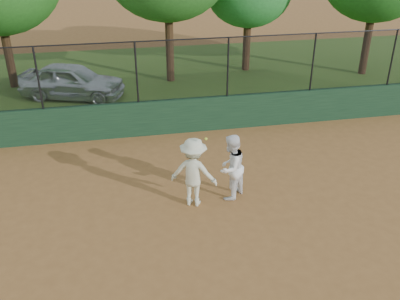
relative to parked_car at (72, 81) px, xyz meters
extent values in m
plane|color=#935E2F|center=(2.90, -10.23, -0.72)|extent=(80.00, 80.00, 0.00)
cube|color=#1B3C23|center=(2.90, -4.23, -0.12)|extent=(26.00, 0.20, 1.20)
cube|color=#32541A|center=(2.90, 1.77, -0.71)|extent=(36.00, 12.00, 0.01)
imported|color=silver|center=(0.00, 0.00, 0.00)|extent=(4.52, 3.04, 1.43)
imported|color=white|center=(4.41, -8.52, 0.17)|extent=(1.08, 1.08, 1.76)
imported|color=beige|center=(3.41, -8.65, 0.20)|extent=(1.35, 1.10, 1.83)
sphere|color=#C0DC30|center=(3.67, -8.92, 1.22)|extent=(0.07, 0.07, 0.07)
cube|color=black|center=(2.90, -4.23, 1.48)|extent=(26.00, 0.02, 2.00)
cylinder|color=black|center=(2.90, -4.23, 2.46)|extent=(26.00, 0.04, 0.04)
cylinder|color=black|center=(-0.60, -4.23, 1.48)|extent=(0.06, 0.06, 2.00)
cylinder|color=black|center=(2.40, -4.23, 1.48)|extent=(0.06, 0.06, 2.00)
cylinder|color=black|center=(5.40, -4.23, 1.48)|extent=(0.06, 0.06, 2.00)
cylinder|color=black|center=(8.40, -4.23, 1.48)|extent=(0.06, 0.06, 2.00)
cylinder|color=black|center=(11.40, -4.23, 1.48)|extent=(0.06, 0.06, 2.00)
cylinder|color=#3D2715|center=(-2.65, 1.96, 0.54)|extent=(0.36, 0.36, 2.50)
cylinder|color=#442B18|center=(4.23, 1.46, 0.73)|extent=(0.36, 0.36, 2.90)
cylinder|color=#412715|center=(8.09, 2.43, 0.40)|extent=(0.36, 0.36, 2.23)
cylinder|color=#402717|center=(13.39, 0.73, 0.61)|extent=(0.36, 0.36, 2.65)
camera|label=1|loc=(1.69, -18.08, 5.71)|focal=40.00mm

